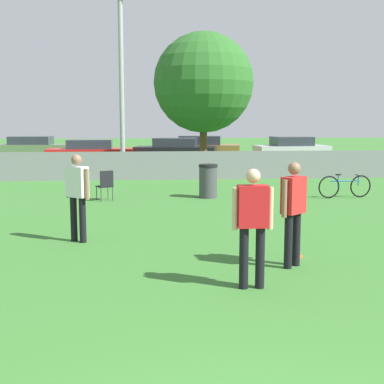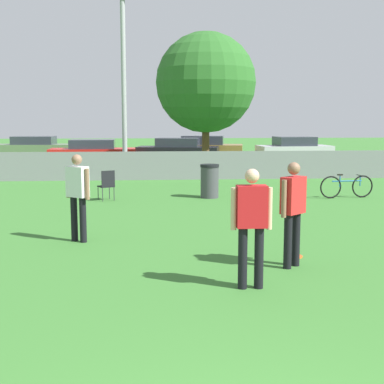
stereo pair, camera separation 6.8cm
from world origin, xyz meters
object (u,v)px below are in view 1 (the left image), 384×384
player_receiver_white (77,191)px  folding_chair_sideline (105,184)px  light_pole (121,66)px  parked_car_red (90,152)px  parked_car_olive (31,147)px  parked_car_tan (200,148)px  tree_near_pole (204,83)px  player_defender_red (293,207)px  frisbee_disc (295,256)px  player_thrower_red (253,220)px  bicycle_sideline (345,186)px  parked_car_dark (175,150)px  trash_bin (208,181)px  parked_car_silver (291,149)px

player_receiver_white → folding_chair_sideline: (0.13, 5.18, -0.49)m
light_pole → parked_car_red: 6.96m
parked_car_olive → parked_car_tan: parked_car_tan is taller
parked_car_red → tree_near_pole: bearing=-41.0°
player_defender_red → parked_car_red: (-5.22, 19.61, -0.36)m
tree_near_pole → frisbee_disc: 14.95m
player_thrower_red → parked_car_red: (-4.36, 20.63, -0.36)m
bicycle_sideline → parked_car_dark: (-4.37, 13.49, 0.29)m
folding_chair_sideline → parked_car_olive: parked_car_olive is taller
tree_near_pole → bicycle_sideline: size_ratio=3.57×
frisbee_disc → player_receiver_white: bearing=159.1°
player_thrower_red → player_receiver_white: bearing=132.1°
folding_chair_sideline → bicycle_sideline: (7.12, -0.03, -0.14)m
tree_near_pole → frisbee_disc: size_ratio=21.85×
folding_chair_sideline → parked_car_tan: bearing=-132.0°
parked_car_tan → parked_car_olive: bearing=-179.1°
player_thrower_red → folding_chair_sideline: player_thrower_red is taller
light_pole → player_receiver_white: (-0.34, -12.03, -3.47)m
player_defender_red → parked_car_tan: (0.75, 22.40, -0.32)m
tree_near_pole → trash_bin: (-0.65, -7.47, -3.37)m
trash_bin → parked_car_silver: parked_car_silver is taller
parked_car_dark → light_pole: bearing=-99.7°
parked_car_tan → parked_car_silver: size_ratio=1.17×
parked_car_olive → parked_car_dark: (8.35, -3.34, 0.00)m
trash_bin → parked_car_tan: parked_car_tan is taller
bicycle_sideline → parked_car_dark: size_ratio=0.37×
player_receiver_white → trash_bin: player_receiver_white is taller
parked_car_tan → frisbee_disc: bearing=-81.0°
folding_chair_sideline → parked_car_silver: parked_car_silver is taller
parked_car_tan → tree_near_pole: bearing=-84.2°
tree_near_pole → parked_car_olive: bearing=135.9°
parked_car_red → parked_car_dark: (4.45, 1.11, 0.01)m
frisbee_disc → bicycle_sideline: bearing=62.9°
light_pole → folding_chair_sideline: light_pole is taller
frisbee_disc → bicycle_sideline: size_ratio=0.16×
light_pole → parked_car_dark: 8.03m
parked_car_olive → parked_car_dark: bearing=-18.7°
light_pole → tree_near_pole: 3.64m
tree_near_pole → parked_car_olive: 13.32m
light_pole → folding_chair_sideline: size_ratio=8.44×
parked_car_red → player_thrower_red: bearing=-78.8°
player_receiver_white → frisbee_disc: size_ratio=6.14×
parked_car_olive → frisbee_disc: bearing=-65.2°
trash_bin → parked_car_tan: size_ratio=0.21×
frisbee_disc → parked_car_red: (-5.44, 19.00, 0.61)m
bicycle_sideline → parked_car_olive: 21.10m
parked_car_silver → light_pole: bearing=-148.8°
player_defender_red → trash_bin: bearing=52.6°
parked_car_tan → trash_bin: bearing=-84.4°
parked_car_tan → folding_chair_sideline: bearing=-95.3°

